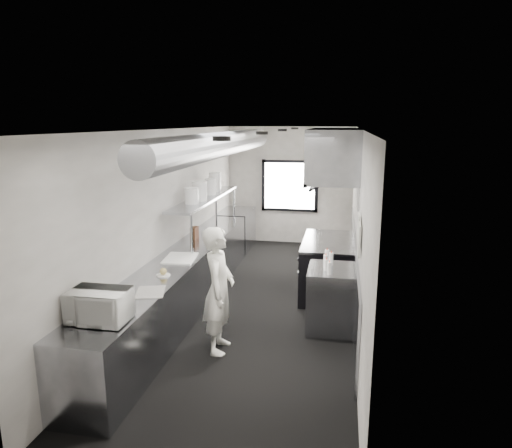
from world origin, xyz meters
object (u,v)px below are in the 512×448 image
at_px(deli_tub_a, 94,312).
at_px(small_plate, 163,275).
at_px(prep_counter, 182,283).
at_px(squeeze_bottle_d, 331,259).
at_px(range, 327,267).
at_px(squeeze_bottle_a, 329,268).
at_px(bottle_station, 331,299).
at_px(pass_shelf, 206,199).
at_px(plate_stack_a, 192,196).
at_px(squeeze_bottle_b, 326,265).
at_px(squeeze_bottle_e, 327,256).
at_px(plate_stack_c, 211,187).
at_px(plate_stack_d, 215,182).
at_px(line_cook, 219,290).
at_px(plate_stack_b, 199,191).
at_px(knife_block, 194,233).
at_px(squeeze_bottle_c, 326,261).
at_px(far_work_table, 236,230).
at_px(deli_tub_b, 112,297).
at_px(exhaust_hood, 334,154).
at_px(microwave, 99,306).
at_px(cutting_board, 180,258).

relative_size(deli_tub_a, small_plate, 0.67).
xyz_separation_m(prep_counter, squeeze_bottle_d, (2.28, -0.06, 0.54)).
relative_size(range, squeeze_bottle_a, 9.31).
relative_size(prep_counter, bottle_station, 6.67).
distance_m(pass_shelf, plate_stack_a, 0.72).
bearing_deg(squeeze_bottle_b, squeeze_bottle_e, 91.11).
height_order(plate_stack_c, plate_stack_d, plate_stack_d).
xyz_separation_m(range, line_cook, (-1.28, -2.31, 0.35)).
bearing_deg(plate_stack_b, knife_block, -134.39).
relative_size(line_cook, squeeze_bottle_c, 8.73).
bearing_deg(bottle_station, line_cook, -146.93).
xyz_separation_m(far_work_table, squeeze_bottle_a, (2.27, -4.17, 0.54)).
bearing_deg(pass_shelf, plate_stack_c, 88.13).
height_order(deli_tub_b, plate_stack_c, plate_stack_c).
bearing_deg(squeeze_bottle_c, squeeze_bottle_d, 59.81).
bearing_deg(exhaust_hood, squeeze_bottle_b, -90.87).
relative_size(exhaust_hood, small_plate, 11.83).
distance_m(bottle_station, line_cook, 1.70).
bearing_deg(far_work_table, range, -48.81).
bearing_deg(microwave, deli_tub_b, 103.73).
bearing_deg(squeeze_bottle_d, plate_stack_c, 141.29).
bearing_deg(plate_stack_c, pass_shelf, -91.87).
distance_m(line_cook, plate_stack_c, 3.18).
xyz_separation_m(deli_tub_a, squeeze_bottle_e, (2.35, 2.37, 0.05)).
xyz_separation_m(squeeze_bottle_b, squeeze_bottle_e, (-0.01, 0.39, 0.01)).
bearing_deg(plate_stack_d, bottle_station, -45.95).
relative_size(knife_block, plate_stack_a, 0.79).
xyz_separation_m(exhaust_hood, squeeze_bottle_a, (0.02, -1.67, -1.40)).
distance_m(bottle_station, squeeze_bottle_c, 0.55).
height_order(bottle_station, plate_stack_c, plate_stack_c).
bearing_deg(deli_tub_b, squeeze_bottle_d, 37.04).
distance_m(microwave, squeeze_bottle_b, 3.06).
height_order(prep_counter, small_plate, small_plate).
xyz_separation_m(far_work_table, squeeze_bottle_b, (2.22, -4.01, 0.53)).
bearing_deg(cutting_board, line_cook, -47.80).
xyz_separation_m(knife_block, squeeze_bottle_a, (2.39, -1.49, -0.02)).
height_order(knife_block, squeeze_bottle_e, knife_block).
bearing_deg(plate_stack_d, prep_counter, -88.00).
relative_size(microwave, plate_stack_b, 1.66).
bearing_deg(deli_tub_a, squeeze_bottle_c, 41.92).
bearing_deg(plate_stack_d, cutting_board, -87.05).
bearing_deg(squeeze_bottle_d, plate_stack_d, 135.46).
bearing_deg(squeeze_bottle_d, cutting_board, -177.58).
xyz_separation_m(line_cook, plate_stack_c, (-0.94, 2.90, 0.90)).
distance_m(range, deli_tub_a, 4.22).
distance_m(exhaust_hood, small_plate, 3.38).
height_order(knife_block, squeeze_bottle_c, knife_block).
bearing_deg(far_work_table, plate_stack_a, -91.31).
distance_m(squeeze_bottle_c, squeeze_bottle_e, 0.27).
distance_m(cutting_board, squeeze_bottle_b, 2.18).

